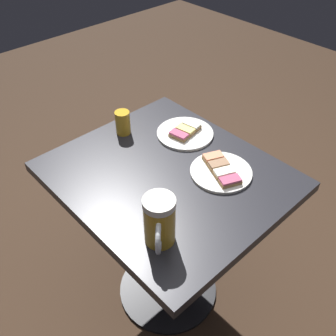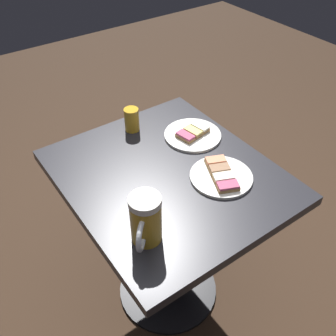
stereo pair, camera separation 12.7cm
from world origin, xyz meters
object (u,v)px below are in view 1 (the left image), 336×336
at_px(beer_glass_small, 123,123).
at_px(plate_near, 221,171).
at_px(plate_far, 185,133).
at_px(beer_mug, 159,222).

bearing_deg(beer_glass_small, plate_near, -166.96).
bearing_deg(plate_far, beer_mug, 127.20).
distance_m(beer_mug, beer_glass_small, 0.54).
distance_m(plate_near, plate_far, 0.25).
xyz_separation_m(plate_near, beer_glass_small, (0.41, 0.10, 0.04)).
bearing_deg(beer_mug, plate_far, -52.80).
xyz_separation_m(plate_near, plate_far, (0.24, -0.07, -0.00)).
bearing_deg(beer_mug, beer_glass_small, -27.12).
xyz_separation_m(plate_far, beer_mug, (-0.31, 0.41, 0.07)).
distance_m(plate_far, beer_mug, 0.52).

